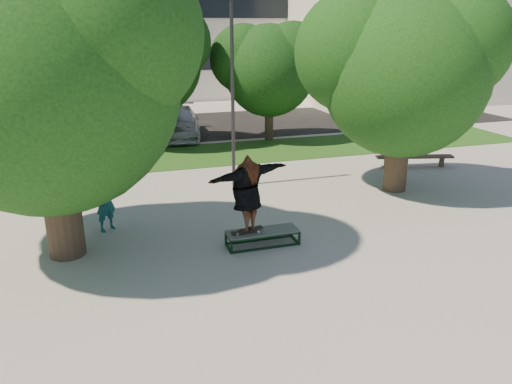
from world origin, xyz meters
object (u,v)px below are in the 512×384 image
object	(u,v)px
lamppost	(233,93)
bench	(414,158)
tree_right	(401,63)
car_dark	(86,116)
bystander	(105,201)
car_silver_a	(62,119)
car_silver_b	(179,122)
car_grey	(132,123)
grind_box	(263,238)
tree_left	(39,65)

from	to	relation	value
lamppost	bench	world-z (taller)	lamppost
tree_right	car_dark	bearing A→B (deg)	126.52
bystander	car_silver_a	size ratio (longest dim) A/B	0.43
tree_right	car_silver_b	world-z (taller)	tree_right
car_silver_a	car_grey	xyz separation A→B (m)	(3.33, -2.11, -0.01)
car_dark	lamppost	bearing A→B (deg)	-56.18
grind_box	bystander	world-z (taller)	bystander
bystander	bench	world-z (taller)	bystander
tree_left	car_grey	xyz separation A→B (m)	(2.63, 13.29, -3.77)
tree_left	car_dark	world-z (taller)	tree_left
grind_box	bench	xyz separation A→B (m)	(7.85, 5.08, 0.19)
tree_right	car_silver_b	size ratio (longest dim) A/B	1.34
tree_right	car_silver_a	bearing A→B (deg)	129.11
tree_left	grind_box	xyz separation A→B (m)	(4.71, -0.98, -4.23)
tree_right	car_grey	distance (m)	14.04
car_dark	car_silver_b	size ratio (longest dim) A/B	1.00
bystander	car_dark	xyz separation A→B (m)	(-0.57, 13.92, -0.03)
lamppost	car_silver_a	world-z (taller)	lamppost
tree_left	lamppost	xyz separation A→B (m)	(5.29, 3.91, -1.27)
tree_right	bench	bearing A→B (deg)	42.01
car_silver_a	bystander	bearing A→B (deg)	-77.41
grind_box	car_dark	xyz separation A→B (m)	(-4.22, 16.09, 0.61)
car_silver_b	lamppost	bearing A→B (deg)	-77.59
bench	car_dark	bearing A→B (deg)	152.42
grind_box	tree_right	bearing A→B (deg)	28.34
grind_box	car_grey	xyz separation A→B (m)	(-2.08, 14.27, 0.46)
car_grey	car_silver_a	bearing A→B (deg)	145.31
tree_left	car_dark	xyz separation A→B (m)	(0.49, 15.12, -3.62)
car_silver_b	bystander	bearing A→B (deg)	-99.37
car_dark	grind_box	bearing A→B (deg)	-64.66
bystander	car_silver_a	xyz separation A→B (m)	(-1.76, 14.21, -0.17)
tree_left	car_silver_a	bearing A→B (deg)	92.59
car_grey	car_silver_b	distance (m)	2.34
tree_right	car_grey	bearing A→B (deg)	123.85
tree_left	tree_right	distance (m)	10.41
tree_right	car_grey	size ratio (longest dim) A/B	1.39
lamppost	bench	xyz separation A→B (m)	(7.27, 0.20, -2.77)
car_grey	car_silver_b	xyz separation A→B (m)	(2.16, -0.89, 0.06)
tree_left	car_dark	bearing A→B (deg)	88.14
tree_right	car_grey	world-z (taller)	tree_right
car_silver_a	car_grey	distance (m)	3.94
car_dark	car_grey	size ratio (longest dim) A/B	1.03
tree_right	bench	distance (m)	4.88
tree_right	car_silver_b	xyz separation A→B (m)	(-5.42, 10.42, -3.39)
tree_right	grind_box	world-z (taller)	tree_right
tree_left	car_grey	size ratio (longest dim) A/B	1.52
bench	car_grey	xyz separation A→B (m)	(-9.93, 9.19, 0.27)
bench	tree_left	bearing A→B (deg)	-147.11
car_silver_a	car_dark	bearing A→B (deg)	-8.12
tree_left	tree_right	world-z (taller)	tree_left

